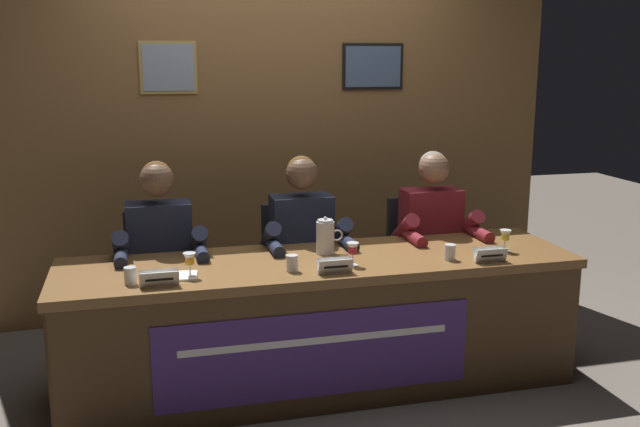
{
  "coord_description": "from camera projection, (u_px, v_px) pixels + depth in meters",
  "views": [
    {
      "loc": [
        -0.93,
        -3.59,
        1.8
      ],
      "look_at": [
        0.0,
        0.0,
        0.97
      ],
      "focal_mm": 40.19,
      "sensor_mm": 36.0,
      "label": 1
    }
  ],
  "objects": [
    {
      "name": "ground_plane",
      "position": [
        320.0,
        382.0,
        4.01
      ],
      "size": [
        12.0,
        12.0,
        0.0
      ],
      "primitive_type": "plane",
      "color": "#70665B"
    },
    {
      "name": "wall_back_panelled",
      "position": [
        273.0,
        128.0,
        4.96
      ],
      "size": [
        3.98,
        0.14,
        2.6
      ],
      "color": "brown",
      "rests_on": "ground_plane"
    },
    {
      "name": "conference_table",
      "position": [
        324.0,
        306.0,
        3.81
      ],
      "size": [
        2.78,
        0.75,
        0.72
      ],
      "color": "brown",
      "rests_on": "ground_plane"
    },
    {
      "name": "chair_left",
      "position": [
        162.0,
        290.0,
        4.24
      ],
      "size": [
        0.44,
        0.44,
        0.89
      ],
      "color": "black",
      "rests_on": "ground_plane"
    },
    {
      "name": "panelist_left",
      "position": [
        161.0,
        254.0,
        4.0
      ],
      "size": [
        0.51,
        0.48,
        1.22
      ],
      "color": "black",
      "rests_on": "ground_plane"
    },
    {
      "name": "nameplate_left",
      "position": [
        159.0,
        279.0,
        3.38
      ],
      "size": [
        0.18,
        0.06,
        0.08
      ],
      "color": "white",
      "rests_on": "conference_table"
    },
    {
      "name": "juice_glass_left",
      "position": [
        190.0,
        260.0,
        3.52
      ],
      "size": [
        0.06,
        0.06,
        0.12
      ],
      "color": "white",
      "rests_on": "conference_table"
    },
    {
      "name": "water_cup_left",
      "position": [
        130.0,
        277.0,
        3.42
      ],
      "size": [
        0.06,
        0.06,
        0.08
      ],
      "color": "silver",
      "rests_on": "conference_table"
    },
    {
      "name": "chair_center",
      "position": [
        298.0,
        279.0,
        4.45
      ],
      "size": [
        0.44,
        0.44,
        0.89
      ],
      "color": "black",
      "rests_on": "ground_plane"
    },
    {
      "name": "panelist_center",
      "position": [
        305.0,
        244.0,
        4.2
      ],
      "size": [
        0.51,
        0.48,
        1.22
      ],
      "color": "black",
      "rests_on": "ground_plane"
    },
    {
      "name": "nameplate_center",
      "position": [
        335.0,
        266.0,
        3.59
      ],
      "size": [
        0.18,
        0.06,
        0.08
      ],
      "color": "white",
      "rests_on": "conference_table"
    },
    {
      "name": "juice_glass_center",
      "position": [
        353.0,
        250.0,
        3.71
      ],
      "size": [
        0.06,
        0.06,
        0.12
      ],
      "color": "white",
      "rests_on": "conference_table"
    },
    {
      "name": "water_cup_center",
      "position": [
        292.0,
        264.0,
        3.62
      ],
      "size": [
        0.06,
        0.06,
        0.08
      ],
      "color": "silver",
      "rests_on": "conference_table"
    },
    {
      "name": "chair_right",
      "position": [
        422.0,
        269.0,
        4.65
      ],
      "size": [
        0.44,
        0.44,
        0.89
      ],
      "color": "black",
      "rests_on": "ground_plane"
    },
    {
      "name": "panelist_right",
      "position": [
        436.0,
        236.0,
        4.4
      ],
      "size": [
        0.51,
        0.48,
        1.22
      ],
      "color": "black",
      "rests_on": "ground_plane"
    },
    {
      "name": "nameplate_right",
      "position": [
        490.0,
        255.0,
        3.79
      ],
      "size": [
        0.18,
        0.06,
        0.08
      ],
      "color": "white",
      "rests_on": "conference_table"
    },
    {
      "name": "juice_glass_right",
      "position": [
        505.0,
        236.0,
        3.98
      ],
      "size": [
        0.06,
        0.06,
        0.12
      ],
      "color": "white",
      "rests_on": "conference_table"
    },
    {
      "name": "water_cup_right",
      "position": [
        450.0,
        253.0,
        3.83
      ],
      "size": [
        0.06,
        0.06,
        0.08
      ],
      "color": "silver",
      "rests_on": "conference_table"
    },
    {
      "name": "water_pitcher_central",
      "position": [
        326.0,
        237.0,
        3.94
      ],
      "size": [
        0.15,
        0.1,
        0.21
      ],
      "color": "silver",
      "rests_on": "conference_table"
    },
    {
      "name": "document_stack_left",
      "position": [
        176.0,
        276.0,
        3.53
      ],
      "size": [
        0.23,
        0.17,
        0.01
      ],
      "color": "white",
      "rests_on": "conference_table"
    }
  ]
}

